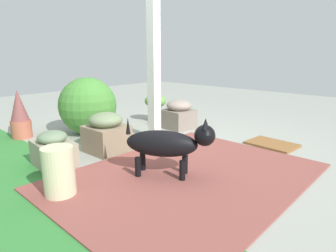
% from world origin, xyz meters
% --- Properties ---
extents(ground_plane, '(12.00, 12.00, 0.00)m').
position_xyz_m(ground_plane, '(0.00, 0.00, 0.00)').
color(ground_plane, '#979A90').
extents(brick_path, '(1.80, 2.40, 0.02)m').
position_xyz_m(brick_path, '(-0.71, 0.42, 0.01)').
color(brick_path, brown).
rests_on(brick_path, ground).
extents(porch_pillar, '(0.12, 0.12, 2.04)m').
position_xyz_m(porch_pillar, '(0.39, -0.25, 1.02)').
color(porch_pillar, white).
rests_on(porch_pillar, ground).
extents(stone_planter_nearest, '(0.44, 0.44, 0.44)m').
position_xyz_m(stone_planter_nearest, '(0.52, -0.88, 0.21)').
color(stone_planter_nearest, gray).
rests_on(stone_planter_nearest, ground).
extents(stone_planter_mid, '(0.44, 0.44, 0.46)m').
position_xyz_m(stone_planter_mid, '(0.43, 0.49, 0.22)').
color(stone_planter_mid, '#87765C').
rests_on(stone_planter_mid, ground).
extents(stone_planter_far, '(0.49, 0.36, 0.38)m').
position_xyz_m(stone_planter_far, '(0.44, 1.14, 0.17)').
color(stone_planter_far, gray).
rests_on(stone_planter_far, ground).
extents(round_shrub, '(0.80, 0.80, 0.80)m').
position_xyz_m(round_shrub, '(1.26, 0.21, 0.40)').
color(round_shrub, '#417F32').
rests_on(round_shrub, ground).
extents(terracotta_pot_broad, '(0.35, 0.35, 0.45)m').
position_xyz_m(terracotta_pot_broad, '(1.11, -0.97, 0.28)').
color(terracotta_pot_broad, '#A15634').
rests_on(terracotta_pot_broad, ground).
extents(terracotta_pot_spiky, '(0.26, 0.26, 0.65)m').
position_xyz_m(terracotta_pot_spiky, '(1.75, 0.95, 0.31)').
color(terracotta_pot_spiky, '#B25844').
rests_on(terracotta_pot_spiky, ground).
extents(dog, '(0.77, 0.56, 0.56)m').
position_xyz_m(dog, '(-0.58, 0.54, 0.33)').
color(dog, black).
rests_on(dog, ground).
extents(ceramic_urn, '(0.25, 0.25, 0.41)m').
position_xyz_m(ceramic_urn, '(-0.20, 1.40, 0.21)').
color(ceramic_urn, beige).
rests_on(ceramic_urn, ground).
extents(doormat, '(0.59, 0.44, 0.03)m').
position_xyz_m(doormat, '(-0.89, -1.03, 0.01)').
color(doormat, brown).
rests_on(doormat, ground).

